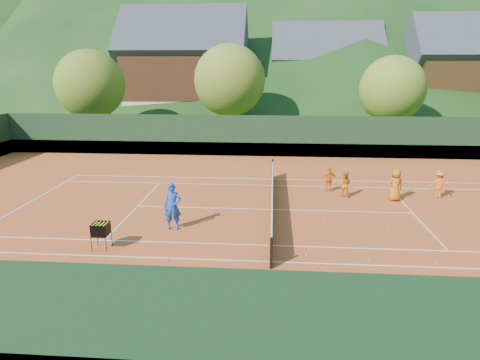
# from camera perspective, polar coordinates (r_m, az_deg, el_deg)

# --- Properties ---
(ground) EXTENTS (400.00, 400.00, 0.00)m
(ground) POSITION_cam_1_polar(r_m,az_deg,el_deg) (20.02, 4.28, -4.00)
(ground) COLOR #274C17
(ground) RESTS_ON ground
(clay_court) EXTENTS (40.00, 24.00, 0.02)m
(clay_court) POSITION_cam_1_polar(r_m,az_deg,el_deg) (20.02, 4.28, -3.97)
(clay_court) COLOR #BB4D1E
(clay_court) RESTS_ON ground
(coach) EXTENTS (0.75, 0.53, 1.95)m
(coach) POSITION_cam_1_polar(r_m,az_deg,el_deg) (17.54, -8.98, -3.52)
(coach) COLOR #1B44B1
(coach) RESTS_ON clay_court
(student_a) EXTENTS (0.77, 0.68, 1.32)m
(student_a) POSITION_cam_1_polar(r_m,az_deg,el_deg) (22.32, 13.78, -0.55)
(student_a) COLOR orange
(student_a) RESTS_ON clay_court
(student_b) EXTENTS (0.82, 0.38, 1.36)m
(student_b) POSITION_cam_1_polar(r_m,az_deg,el_deg) (23.06, 11.76, 0.12)
(student_b) COLOR orange
(student_b) RESTS_ON clay_court
(student_c) EXTENTS (0.91, 0.73, 1.61)m
(student_c) POSITION_cam_1_polar(r_m,az_deg,el_deg) (22.37, 20.03, -0.63)
(student_c) COLOR orange
(student_c) RESTS_ON clay_court
(student_d) EXTENTS (1.01, 0.69, 1.44)m
(student_d) POSITION_cam_1_polar(r_m,az_deg,el_deg) (23.67, 25.02, -0.53)
(student_d) COLOR orange
(student_d) RESTS_ON clay_court
(tennis_ball_0) EXTENTS (0.07, 0.07, 0.07)m
(tennis_ball_0) POSITION_cam_1_polar(r_m,az_deg,el_deg) (15.49, 8.86, -9.84)
(tennis_ball_0) COLOR #C0D623
(tennis_ball_0) RESTS_ON clay_court
(tennis_ball_1) EXTENTS (0.07, 0.07, 0.07)m
(tennis_ball_1) POSITION_cam_1_polar(r_m,az_deg,el_deg) (15.34, 7.12, -10.04)
(tennis_ball_1) COLOR #C0D623
(tennis_ball_1) RESTS_ON clay_court
(tennis_ball_2) EXTENTS (0.07, 0.07, 0.07)m
(tennis_ball_2) POSITION_cam_1_polar(r_m,az_deg,el_deg) (13.97, -14.78, -13.11)
(tennis_ball_2) COLOR #C0D623
(tennis_ball_2) RESTS_ON clay_court
(tennis_ball_3) EXTENTS (0.07, 0.07, 0.07)m
(tennis_ball_3) POSITION_cam_1_polar(r_m,az_deg,el_deg) (15.09, 28.30, -12.31)
(tennis_ball_3) COLOR #C0D623
(tennis_ball_3) RESTS_ON clay_court
(tennis_ball_4) EXTENTS (0.07, 0.07, 0.07)m
(tennis_ball_4) POSITION_cam_1_polar(r_m,az_deg,el_deg) (15.02, -16.76, -11.17)
(tennis_ball_4) COLOR #C0D623
(tennis_ball_4) RESTS_ON clay_court
(tennis_ball_5) EXTENTS (0.07, 0.07, 0.07)m
(tennis_ball_5) POSITION_cam_1_polar(r_m,az_deg,el_deg) (12.48, 21.13, -17.35)
(tennis_ball_5) COLOR #C0D623
(tennis_ball_5) RESTS_ON clay_court
(tennis_ball_6) EXTENTS (0.07, 0.07, 0.07)m
(tennis_ball_6) POSITION_cam_1_polar(r_m,az_deg,el_deg) (18.26, 10.04, -5.95)
(tennis_ball_6) COLOR #C0D623
(tennis_ball_6) RESTS_ON clay_court
(tennis_ball_7) EXTENTS (0.07, 0.07, 0.07)m
(tennis_ball_7) POSITION_cam_1_polar(r_m,az_deg,el_deg) (18.72, 11.29, -5.47)
(tennis_ball_7) COLOR #C0D623
(tennis_ball_7) RESTS_ON clay_court
(tennis_ball_8) EXTENTS (0.07, 0.07, 0.07)m
(tennis_ball_8) POSITION_cam_1_polar(r_m,az_deg,el_deg) (18.86, 19.16, -5.89)
(tennis_ball_8) COLOR #C0D623
(tennis_ball_8) RESTS_ON clay_court
(tennis_ball_9) EXTENTS (0.07, 0.07, 0.07)m
(tennis_ball_9) POSITION_cam_1_polar(r_m,az_deg,el_deg) (15.36, 4.01, -9.92)
(tennis_ball_9) COLOR #C0D623
(tennis_ball_9) RESTS_ON clay_court
(tennis_ball_10) EXTENTS (0.07, 0.07, 0.07)m
(tennis_ball_10) POSITION_cam_1_polar(r_m,az_deg,el_deg) (11.86, 7.26, -18.19)
(tennis_ball_10) COLOR #C0D623
(tennis_ball_10) RESTS_ON clay_court
(tennis_ball_11) EXTENTS (0.07, 0.07, 0.07)m
(tennis_ball_11) POSITION_cam_1_polar(r_m,az_deg,el_deg) (12.71, -20.73, -16.68)
(tennis_ball_11) COLOR #C0D623
(tennis_ball_11) RESTS_ON clay_court
(tennis_ball_12) EXTENTS (0.07, 0.07, 0.07)m
(tennis_ball_12) POSITION_cam_1_polar(r_m,az_deg,el_deg) (11.69, 0.60, -18.62)
(tennis_ball_12) COLOR #C0D623
(tennis_ball_12) RESTS_ON clay_court
(tennis_ball_13) EXTENTS (0.07, 0.07, 0.07)m
(tennis_ball_13) POSITION_cam_1_polar(r_m,az_deg,el_deg) (16.16, 24.66, -10.03)
(tennis_ball_13) COLOR #C0D623
(tennis_ball_13) RESTS_ON clay_court
(tennis_ball_14) EXTENTS (0.07, 0.07, 0.07)m
(tennis_ball_14) POSITION_cam_1_polar(r_m,az_deg,el_deg) (19.77, 22.82, -5.28)
(tennis_ball_14) COLOR #C0D623
(tennis_ball_14) RESTS_ON clay_court
(tennis_ball_15) EXTENTS (0.07, 0.07, 0.07)m
(tennis_ball_15) POSITION_cam_1_polar(r_m,az_deg,el_deg) (14.61, 20.77, -12.32)
(tennis_ball_15) COLOR #C0D623
(tennis_ball_15) RESTS_ON clay_court
(tennis_ball_16) EXTENTS (0.07, 0.07, 0.07)m
(tennis_ball_16) POSITION_cam_1_polar(r_m,az_deg,el_deg) (13.64, -26.58, -15.05)
(tennis_ball_16) COLOR #C0D623
(tennis_ball_16) RESTS_ON clay_court
(tennis_ball_17) EXTENTS (0.07, 0.07, 0.07)m
(tennis_ball_17) POSITION_cam_1_polar(r_m,az_deg,el_deg) (20.50, -19.58, -4.25)
(tennis_ball_17) COLOR #C0D623
(tennis_ball_17) RESTS_ON clay_court
(tennis_ball_18) EXTENTS (0.07, 0.07, 0.07)m
(tennis_ball_18) POSITION_cam_1_polar(r_m,az_deg,el_deg) (19.08, -17.85, -5.53)
(tennis_ball_18) COLOR #C0D623
(tennis_ball_18) RESTS_ON clay_court
(tennis_ball_19) EXTENTS (0.07, 0.07, 0.07)m
(tennis_ball_19) POSITION_cam_1_polar(r_m,az_deg,el_deg) (15.61, 16.91, -10.15)
(tennis_ball_19) COLOR #C0D623
(tennis_ball_19) RESTS_ON clay_court
(tennis_ball_20) EXTENTS (0.07, 0.07, 0.07)m
(tennis_ball_20) POSITION_cam_1_polar(r_m,az_deg,el_deg) (14.26, -18.96, -12.86)
(tennis_ball_20) COLOR #C0D623
(tennis_ball_20) RESTS_ON clay_court
(tennis_ball_21) EXTENTS (0.07, 0.07, 0.07)m
(tennis_ball_21) POSITION_cam_1_polar(r_m,az_deg,el_deg) (15.21, -9.64, -10.37)
(tennis_ball_21) COLOR #C0D623
(tennis_ball_21) RESTS_ON clay_court
(tennis_ball_22) EXTENTS (0.07, 0.07, 0.07)m
(tennis_ball_22) POSITION_cam_1_polar(r_m,az_deg,el_deg) (19.30, 23.20, -5.81)
(tennis_ball_22) COLOR #C0D623
(tennis_ball_22) RESTS_ON clay_court
(tennis_ball_23) EXTENTS (0.07, 0.07, 0.07)m
(tennis_ball_23) POSITION_cam_1_polar(r_m,az_deg,el_deg) (12.89, 17.98, -15.93)
(tennis_ball_23) COLOR #C0D623
(tennis_ball_23) RESTS_ON clay_court
(tennis_ball_25) EXTENTS (0.07, 0.07, 0.07)m
(tennis_ball_25) POSITION_cam_1_polar(r_m,az_deg,el_deg) (17.50, -8.03, -6.81)
(tennis_ball_25) COLOR #C0D623
(tennis_ball_25) RESTS_ON clay_court
(tennis_ball_26) EXTENTS (0.07, 0.07, 0.07)m
(tennis_ball_26) POSITION_cam_1_polar(r_m,az_deg,el_deg) (14.41, 17.14, -12.37)
(tennis_ball_26) COLOR #C0D623
(tennis_ball_26) RESTS_ON clay_court
(tennis_ball_27) EXTENTS (0.07, 0.07, 0.07)m
(tennis_ball_27) POSITION_cam_1_polar(r_m,az_deg,el_deg) (19.29, -4.98, -4.60)
(tennis_ball_27) COLOR #C0D623
(tennis_ball_27) RESTS_ON clay_court
(tennis_ball_28) EXTENTS (0.07, 0.07, 0.07)m
(tennis_ball_28) POSITION_cam_1_polar(r_m,az_deg,el_deg) (13.04, -12.28, -15.12)
(tennis_ball_28) COLOR #C0D623
(tennis_ball_28) RESTS_ON clay_court
(court_lines) EXTENTS (23.83, 11.03, 0.00)m
(court_lines) POSITION_cam_1_polar(r_m,az_deg,el_deg) (20.02, 4.28, -3.94)
(court_lines) COLOR silver
(court_lines) RESTS_ON clay_court
(tennis_net) EXTENTS (0.10, 12.07, 1.10)m
(tennis_net) POSITION_cam_1_polar(r_m,az_deg,el_deg) (19.86, 4.30, -2.58)
(tennis_net) COLOR black
(tennis_net) RESTS_ON clay_court
(perimeter_fence) EXTENTS (40.40, 24.24, 3.00)m
(perimeter_fence) POSITION_cam_1_polar(r_m,az_deg,el_deg) (19.64, 4.35, -0.50)
(perimeter_fence) COLOR black
(perimeter_fence) RESTS_ON clay_court
(ball_hopper) EXTENTS (0.57, 0.57, 1.00)m
(ball_hopper) POSITION_cam_1_polar(r_m,az_deg,el_deg) (16.38, -18.08, -6.32)
(ball_hopper) COLOR black
(ball_hopper) RESTS_ON clay_court
(chalet_left) EXTENTS (13.80, 9.93, 12.92)m
(chalet_left) POSITION_cam_1_polar(r_m,az_deg,el_deg) (49.94, -7.30, 13.98)
(chalet_left) COLOR beige
(chalet_left) RESTS_ON ground
(chalet_mid) EXTENTS (12.65, 8.82, 11.45)m
(chalet_mid) POSITION_cam_1_polar(r_m,az_deg,el_deg) (53.29, 11.23, 13.18)
(chalet_mid) COLOR beige
(chalet_mid) RESTS_ON ground
(chalet_right) EXTENTS (11.50, 8.82, 11.91)m
(chalet_right) POSITION_cam_1_polar(r_m,az_deg,el_deg) (52.88, 27.35, 12.10)
(chalet_right) COLOR beige
(chalet_right) RESTS_ON ground
(tree_a) EXTENTS (6.00, 6.00, 7.88)m
(tree_a) POSITION_cam_1_polar(r_m,az_deg,el_deg) (40.27, -19.37, 11.91)
(tree_a) COLOR #3E2619
(tree_a) RESTS_ON ground
(tree_b) EXTENTS (6.40, 6.40, 8.40)m
(tree_b) POSITION_cam_1_polar(r_m,az_deg,el_deg) (39.15, -1.43, 13.15)
(tree_b) COLOR #422A1A
(tree_b) RESTS_ON ground
(tree_c) EXTENTS (5.60, 5.60, 7.35)m
(tree_c) POSITION_cam_1_polar(r_m,az_deg,el_deg) (39.28, 19.62, 11.35)
(tree_c) COLOR #3F2719
(tree_c) RESTS_ON ground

